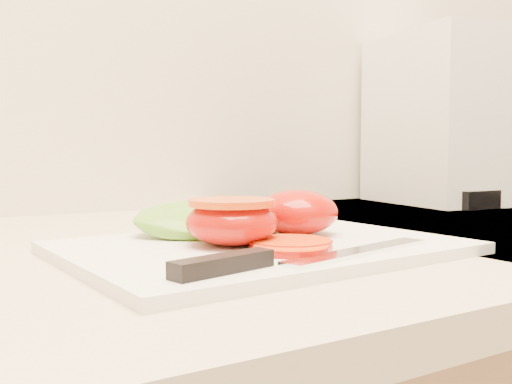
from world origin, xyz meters
TOP-DOWN VIEW (x-y plane):
  - cutting_board at (0.02, 1.57)m, footprint 0.36×0.27m
  - tomato_half_dome at (0.07, 1.60)m, footprint 0.08×0.08m
  - tomato_half_cut at (-0.01, 1.57)m, footprint 0.08×0.08m
  - tomato_slice_0 at (0.02, 1.54)m, footprint 0.07×0.07m
  - tomato_slice_1 at (0.01, 1.52)m, footprint 0.06×0.06m
  - lettuce_leaf_0 at (-0.00, 1.64)m, footprint 0.17×0.13m
  - lettuce_leaf_1 at (0.04, 1.65)m, footprint 0.12×0.12m
  - knife at (-0.02, 1.48)m, footprint 0.26×0.06m
  - appliance at (0.58, 1.85)m, footprint 0.24×0.28m

SIDE VIEW (x-z plane):
  - cutting_board at x=0.02m, z-range 0.93..0.94m
  - tomato_slice_1 at x=0.01m, z-range 0.94..0.95m
  - tomato_slice_0 at x=0.02m, z-range 0.94..0.95m
  - knife at x=-0.02m, z-range 0.94..0.95m
  - lettuce_leaf_1 at x=0.04m, z-range 0.94..0.96m
  - lettuce_leaf_0 at x=0.00m, z-range 0.94..0.97m
  - tomato_half_cut at x=-0.01m, z-range 0.94..0.98m
  - tomato_half_dome at x=0.07m, z-range 0.94..0.98m
  - appliance at x=0.58m, z-range 0.93..1.23m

